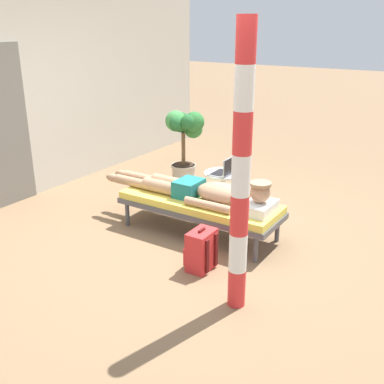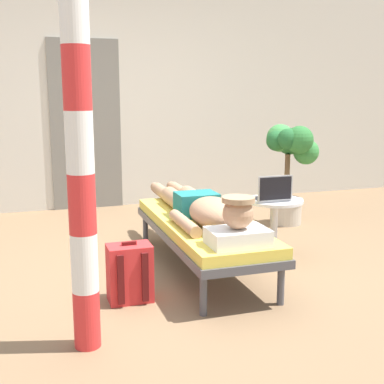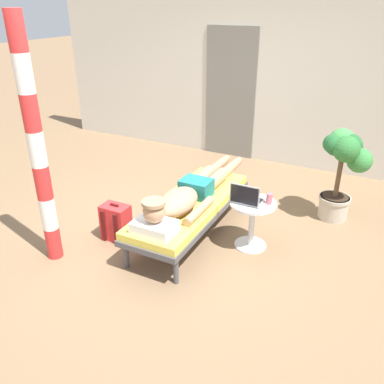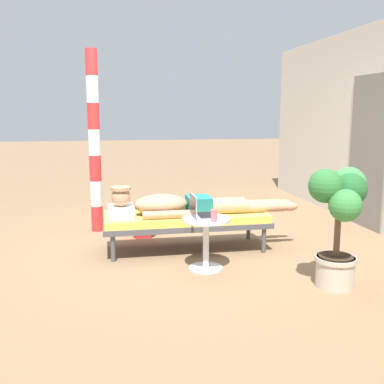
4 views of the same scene
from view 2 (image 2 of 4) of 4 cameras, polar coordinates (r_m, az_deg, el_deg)
The scene contains 11 objects.
ground_plane at distance 4.16m, azimuth -1.28°, elevation -9.02°, with size 40.00×40.00×0.00m, color #846647.
house_wall_back at distance 6.60m, azimuth -6.62°, elevation 10.37°, with size 7.60×0.20×2.70m, color beige.
house_door_panel at distance 6.41m, azimuth -11.67°, elevation 7.24°, with size 0.84×0.03×2.04m, color slate.
lounge_chair at distance 4.15m, azimuth 1.13°, elevation -4.05°, with size 0.66×1.86×0.42m.
person_reclining at distance 4.06m, azimuth 1.40°, elevation -1.87°, with size 0.53×2.17×0.33m.
side_table at distance 4.48m, azimuth 9.10°, elevation -2.91°, with size 0.48×0.48×0.52m.
laptop at distance 4.36m, azimuth 8.79°, elevation -0.24°, with size 0.31×0.24×0.23m.
drink_glass at distance 4.54m, azimuth 10.63°, elevation 0.12°, with size 0.06×0.06×0.11m, color #D86672.
backpack at distance 3.62m, azimuth -6.92°, elevation -8.92°, with size 0.30×0.26×0.42m.
potted_plant at distance 5.63m, azimuth 10.77°, elevation 3.62°, with size 0.57×0.56×1.08m.
porch_post at distance 2.80m, azimuth -12.35°, elevation 5.39°, with size 0.15×0.15×2.33m.
Camera 2 is at (-1.12, -3.74, 1.43)m, focal length 48.18 mm.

